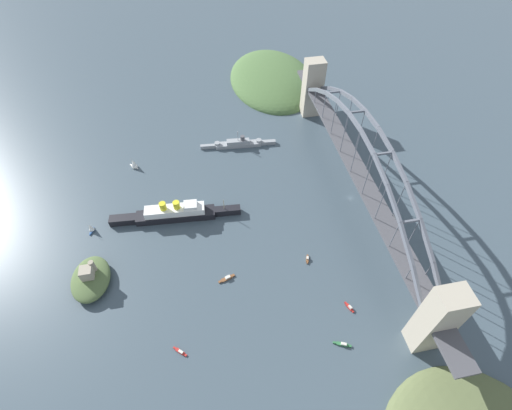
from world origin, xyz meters
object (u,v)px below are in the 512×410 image
at_px(small_boat_0, 180,352).
at_px(small_boat_5, 134,164).
at_px(small_boat_1, 91,228).
at_px(small_boat_2, 349,307).
at_px(small_boat_6, 343,344).
at_px(small_boat_4, 227,278).
at_px(ocean_liner, 175,213).
at_px(naval_cruiser, 239,143).
at_px(small_boat_3, 307,259).
at_px(fort_island_mid_harbor, 91,278).
at_px(harbor_arch_bridge, 358,170).
at_px(seaplane_taxiing_near_bridge, 396,221).

xyz_separation_m(small_boat_0, small_boat_5, (172.28, 30.36, 3.88)).
distance_m(small_boat_1, small_boat_2, 197.96).
distance_m(small_boat_2, small_boat_6, 25.74).
distance_m(small_boat_2, small_boat_4, 84.41).
bearing_deg(small_boat_6, small_boat_1, 52.93).
xyz_separation_m(ocean_liner, small_boat_5, (65.49, 33.16, -0.87)).
bearing_deg(ocean_liner, naval_cruiser, -39.28).
bearing_deg(small_boat_3, small_boat_0, 117.54).
height_order(fort_island_mid_harbor, small_boat_1, fort_island_mid_harbor).
xyz_separation_m(small_boat_5, small_boat_6, (-186.84, -128.57, -3.67)).
distance_m(small_boat_3, small_boat_4, 59.54).
relative_size(small_boat_2, small_boat_3, 1.12).
distance_m(ocean_liner, small_boat_4, 70.20).
bearing_deg(fort_island_mid_harbor, small_boat_2, -107.23).
xyz_separation_m(ocean_liner, small_boat_2, (-98.96, -108.10, -4.57)).
bearing_deg(small_boat_1, small_boat_0, -149.99).
bearing_deg(small_boat_6, harbor_arch_bridge, -22.69).
distance_m(ocean_liner, small_boat_3, 108.19).
xyz_separation_m(small_boat_3, small_boat_6, (-63.69, -3.97, 0.02)).
bearing_deg(fort_island_mid_harbor, harbor_arch_bridge, -78.57).
xyz_separation_m(small_boat_0, small_boat_6, (-14.56, -98.20, 0.21)).
xyz_separation_m(fort_island_mid_harbor, small_boat_6, (-74.36, -154.92, -3.98)).
distance_m(harbor_arch_bridge, ocean_liner, 146.08).
xyz_separation_m(small_boat_0, small_boat_3, (49.13, -94.23, 0.19)).
bearing_deg(small_boat_6, naval_cruiser, 9.24).
relative_size(small_boat_2, small_boat_5, 0.86).
height_order(fort_island_mid_harbor, small_boat_3, fort_island_mid_harbor).
height_order(ocean_liner, small_boat_2, ocean_liner).
bearing_deg(small_boat_5, small_boat_3, -134.67).
xyz_separation_m(harbor_arch_bridge, small_boat_3, (-51.73, 52.24, -30.27)).
distance_m(seaplane_taxiing_near_bridge, small_boat_5, 226.46).
distance_m(small_boat_4, small_boat_5, 143.51).
bearing_deg(small_boat_0, small_boat_5, 9.99).
relative_size(harbor_arch_bridge, small_boat_1, 35.56).
height_order(naval_cruiser, small_boat_6, naval_cruiser).
distance_m(harbor_arch_bridge, small_boat_6, 128.72).
height_order(small_boat_1, small_boat_5, small_boat_5).
relative_size(small_boat_3, small_boat_5, 0.77).
distance_m(naval_cruiser, small_boat_3, 137.76).
bearing_deg(fort_island_mid_harbor, small_boat_6, -115.64).
relative_size(harbor_arch_bridge, small_boat_0, 36.70).
xyz_separation_m(fort_island_mid_harbor, small_boat_0, (-59.80, -56.72, -4.19)).
relative_size(small_boat_1, small_boat_2, 1.03).
bearing_deg(small_boat_4, small_boat_2, -115.76).
bearing_deg(ocean_liner, small_boat_5, 26.86).
height_order(harbor_arch_bridge, small_boat_4, harbor_arch_bridge).
distance_m(ocean_liner, small_boat_5, 73.41).
distance_m(small_boat_4, small_boat_6, 86.60).
bearing_deg(small_boat_3, small_boat_5, 45.33).
relative_size(small_boat_5, small_boat_6, 0.90).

